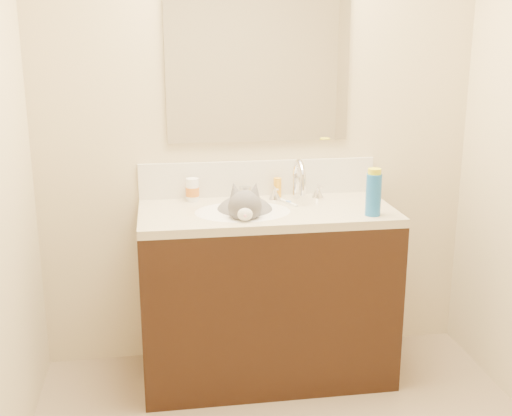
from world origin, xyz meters
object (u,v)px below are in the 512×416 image
object	(u,v)px
pill_bottle	(192,190)
spray_can	(373,195)
cat	(245,216)
basin	(243,226)
amber_bottle	(277,188)
faucet	(298,183)
vanity_cabinet	(267,297)
silver_jar	(245,193)

from	to	relation	value
pill_bottle	spray_can	bearing A→B (deg)	-25.80
cat	spray_can	world-z (taller)	spray_can
basin	pill_bottle	distance (m)	0.34
amber_bottle	faucet	bearing A→B (deg)	-40.31
basin	cat	world-z (taller)	cat
faucet	pill_bottle	world-z (taller)	faucet
vanity_cabinet	spray_can	size ratio (longest dim) A/B	6.27
spray_can	amber_bottle	bearing A→B (deg)	132.95
vanity_cabinet	basin	size ratio (longest dim) A/B	2.67
basin	silver_jar	bearing A→B (deg)	79.40
faucet	basin	bearing A→B (deg)	-150.88
cat	basin	bearing A→B (deg)	-120.64
amber_bottle	basin	bearing A→B (deg)	-130.81
pill_bottle	amber_bottle	size ratio (longest dim) A/B	1.14
pill_bottle	spray_can	xyz separation A→B (m)	(0.79, -0.38, 0.04)
basin	amber_bottle	bearing A→B (deg)	49.19
vanity_cabinet	spray_can	world-z (taller)	spray_can
basin	silver_jar	distance (m)	0.25
basin	cat	bearing A→B (deg)	51.88
vanity_cabinet	spray_can	distance (m)	0.73
cat	vanity_cabinet	bearing A→B (deg)	13.46
pill_bottle	spray_can	world-z (taller)	spray_can
pill_bottle	basin	bearing A→B (deg)	-46.99
vanity_cabinet	faucet	size ratio (longest dim) A/B	4.29
faucet	spray_can	distance (m)	0.42
basin	amber_bottle	xyz separation A→B (m)	(0.21, 0.24, 0.12)
silver_jar	faucet	bearing A→B (deg)	-11.94
basin	silver_jar	size ratio (longest dim) A/B	6.70
spray_can	pill_bottle	bearing A→B (deg)	154.20
basin	faucet	world-z (taller)	faucet
amber_bottle	cat	bearing A→B (deg)	-131.02
basin	spray_can	xyz separation A→B (m)	(0.58, -0.15, 0.17)
vanity_cabinet	faucet	bearing A→B (deg)	37.29
cat	pill_bottle	bearing A→B (deg)	144.81
basin	spray_can	bearing A→B (deg)	-14.64
faucet	spray_can	world-z (taller)	faucet
vanity_cabinet	faucet	distance (m)	0.58
cat	pill_bottle	size ratio (longest dim) A/B	3.73
faucet	silver_jar	size ratio (longest dim) A/B	4.17
vanity_cabinet	amber_bottle	bearing A→B (deg)	67.11
vanity_cabinet	cat	bearing A→B (deg)	-174.02
vanity_cabinet	cat	size ratio (longest dim) A/B	2.83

